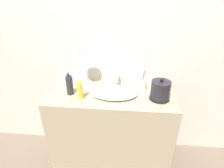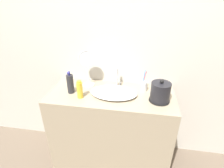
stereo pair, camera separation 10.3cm
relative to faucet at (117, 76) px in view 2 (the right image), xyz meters
name	(u,v)px [view 2 (the right image)]	position (x,y,z in m)	size (l,w,h in m)	color
wall_back	(116,40)	(-0.03, 0.13, 0.33)	(6.00, 0.04, 2.60)	beige
vanity_counter	(111,128)	(-0.03, -0.15, -0.54)	(1.18, 0.52, 0.86)	gray
sink_basin	(114,92)	(-0.01, -0.17, -0.09)	(0.43, 0.28, 0.05)	white
faucet	(117,76)	(0.00, 0.00, 0.00)	(0.06, 0.14, 0.20)	silver
electric_kettle	(160,93)	(0.40, -0.20, -0.03)	(0.18, 0.18, 0.21)	black
toothbrush_cup	(144,86)	(0.27, -0.05, -0.06)	(0.06, 0.06, 0.21)	silver
lotion_bottle	(70,84)	(-0.41, -0.19, -0.02)	(0.06, 0.06, 0.22)	#28282D
shampoo_bottle	(80,90)	(-0.30, -0.26, -0.03)	(0.05, 0.05, 0.17)	gold
vanity_mirror	(87,66)	(-0.29, -0.02, 0.10)	(0.16, 0.11, 0.37)	silver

